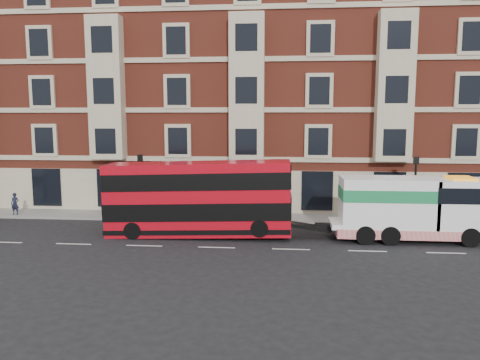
# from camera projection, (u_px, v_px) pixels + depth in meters

# --- Properties ---
(ground) EXTENTS (120.00, 120.00, 0.00)m
(ground) POSITION_uv_depth(u_px,v_px,m) (217.00, 247.00, 25.22)
(ground) COLOR black
(ground) RESTS_ON ground
(sidewalk) EXTENTS (90.00, 3.00, 0.15)m
(sidewalk) POSITION_uv_depth(u_px,v_px,m) (231.00, 217.00, 32.62)
(sidewalk) COLOR slate
(sidewalk) RESTS_ON ground
(victorian_terrace) EXTENTS (45.00, 12.00, 20.40)m
(victorian_terrace) POSITION_uv_depth(u_px,v_px,m) (247.00, 80.00, 38.65)
(victorian_terrace) COLOR maroon
(victorian_terrace) RESTS_ON ground
(lamp_post_west) EXTENTS (0.35, 0.15, 4.35)m
(lamp_post_west) POSITION_uv_depth(u_px,v_px,m) (141.00, 182.00, 31.51)
(lamp_post_west) COLOR black
(lamp_post_west) RESTS_ON sidewalk
(lamp_post_east) EXTENTS (0.35, 0.15, 4.35)m
(lamp_post_east) POSITION_uv_depth(u_px,v_px,m) (415.00, 185.00, 29.95)
(lamp_post_east) COLOR black
(lamp_post_east) RESTS_ON sidewalk
(double_decker_bus) EXTENTS (10.81, 2.48, 4.37)m
(double_decker_bus) POSITION_uv_depth(u_px,v_px,m) (198.00, 197.00, 27.42)
(double_decker_bus) COLOR #BB0A18
(double_decker_bus) RESTS_ON ground
(tow_truck) EXTENTS (8.65, 2.56, 3.60)m
(tow_truck) POSITION_uv_depth(u_px,v_px,m) (409.00, 208.00, 26.43)
(tow_truck) COLOR white
(tow_truck) RESTS_ON ground
(pedestrian) EXTENTS (0.58, 0.39, 1.55)m
(pedestrian) POSITION_uv_depth(u_px,v_px,m) (15.00, 204.00, 32.95)
(pedestrian) COLOR black
(pedestrian) RESTS_ON sidewalk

